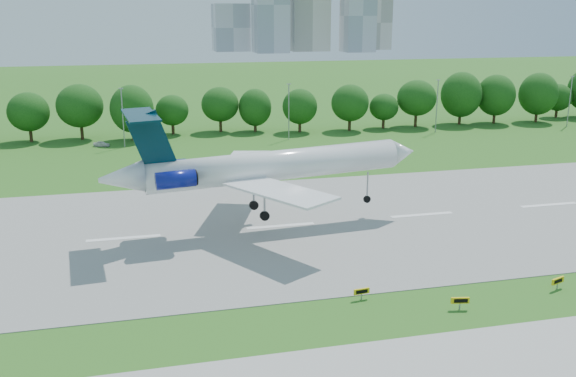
# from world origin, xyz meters

# --- Properties ---
(ground) EXTENTS (600.00, 600.00, 0.00)m
(ground) POSITION_xyz_m (0.00, 0.00, 0.00)
(ground) COLOR #2B631A
(ground) RESTS_ON ground
(runway) EXTENTS (400.00, 45.00, 0.08)m
(runway) POSITION_xyz_m (0.00, 25.00, 0.04)
(runway) COLOR gray
(runway) RESTS_ON ground
(tree_line) EXTENTS (288.40, 8.40, 10.40)m
(tree_line) POSITION_xyz_m (0.00, 92.00, 6.19)
(tree_line) COLOR #382314
(tree_line) RESTS_ON ground
(light_poles) EXTENTS (175.90, 0.25, 12.19)m
(light_poles) POSITION_xyz_m (-2.50, 82.00, 6.34)
(light_poles) COLOR gray
(light_poles) RESTS_ON ground
(skyline) EXTENTS (127.00, 52.00, 80.00)m
(skyline) POSITION_xyz_m (100.16, 390.61, 30.46)
(skyline) COLOR #B2B2B7
(skyline) RESTS_ON ground
(airliner) EXTENTS (41.93, 30.44, 14.25)m
(airliner) POSITION_xyz_m (-2.78, 24.80, 8.36)
(airliner) COLOR white
(airliner) RESTS_ON ground
(taxi_sign_left) EXTENTS (1.65, 0.36, 1.15)m
(taxi_sign_left) POSITION_xyz_m (2.73, 1.67, 0.85)
(taxi_sign_left) COLOR gray
(taxi_sign_left) RESTS_ON ground
(taxi_sign_centre) EXTENTS (1.76, 0.54, 1.23)m
(taxi_sign_centre) POSITION_xyz_m (11.00, -2.58, 0.91)
(taxi_sign_centre) COLOR gray
(taxi_sign_centre) RESTS_ON ground
(taxi_sign_right) EXTENTS (1.74, 0.79, 1.25)m
(taxi_sign_right) POSITION_xyz_m (22.84, -0.76, 0.92)
(taxi_sign_right) COLOR gray
(taxi_sign_right) RESTS_ON ground
(service_vehicle_b) EXTENTS (3.60, 2.52, 1.14)m
(service_vehicle_b) POSITION_xyz_m (-24.68, 83.69, 0.57)
(service_vehicle_b) COLOR silver
(service_vehicle_b) RESTS_ON ground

